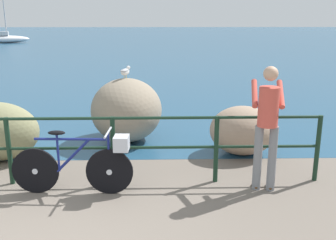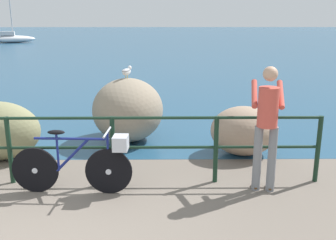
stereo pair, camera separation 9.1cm
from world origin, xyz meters
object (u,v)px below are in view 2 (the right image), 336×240
at_px(bicycle, 82,162).
at_px(breakwater_boulder_main, 128,110).
at_px(seagull, 127,71).
at_px(sailboat, 11,38).
at_px(person_at_railing, 267,123).
at_px(breakwater_boulder_right, 244,131).

distance_m(bicycle, breakwater_boulder_main, 2.47).
height_order(seagull, sailboat, sailboat).
bearing_deg(bicycle, sailboat, 115.39).
bearing_deg(seagull, person_at_railing, -109.67).
bearing_deg(breakwater_boulder_main, breakwater_boulder_right, -21.44).
bearing_deg(seagull, sailboat, 52.92).
distance_m(breakwater_boulder_right, seagull, 2.51).
bearing_deg(person_at_railing, breakwater_boulder_right, 10.15).
relative_size(breakwater_boulder_right, sailboat, 0.24).
bearing_deg(sailboat, breakwater_boulder_right, -77.91).
distance_m(bicycle, sailboat, 35.31).
xyz_separation_m(person_at_railing, breakwater_boulder_main, (-2.14, 2.35, -0.37)).
height_order(breakwater_boulder_right, sailboat, sailboat).
xyz_separation_m(bicycle, seagull, (0.42, 2.46, 0.93)).
xyz_separation_m(person_at_railing, seagull, (-2.15, 2.38, 0.40)).
bearing_deg(sailboat, person_at_railing, -79.01).
bearing_deg(seagull, breakwater_boulder_main, -138.05).
height_order(bicycle, person_at_railing, person_at_railing).
xyz_separation_m(breakwater_boulder_main, breakwater_boulder_right, (2.15, -0.84, -0.19)).
bearing_deg(breakwater_boulder_main, sailboat, 114.64).
relative_size(breakwater_boulder_main, sailboat, 0.33).
xyz_separation_m(person_at_railing, breakwater_boulder_right, (0.01, 1.50, -0.55)).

